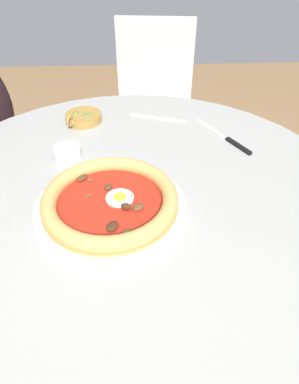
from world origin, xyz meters
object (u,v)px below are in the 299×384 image
at_px(dining_table, 134,238).
at_px(ramekin_capers, 67,152).
at_px(cafe_chair_spare_near, 154,101).
at_px(pizza_on_plate, 110,201).
at_px(fork_utensil, 158,118).
at_px(steak_knife, 230,141).
at_px(olive_pan, 83,117).

relative_size(dining_table, ramekin_capers, 15.61).
bearing_deg(cafe_chair_spare_near, ramekin_capers, -107.82).
bearing_deg(cafe_chair_spare_near, pizza_on_plate, -98.20).
relative_size(pizza_on_plate, cafe_chair_spare_near, 0.36).
bearing_deg(dining_table, ramekin_capers, 137.52).
distance_m(ramekin_capers, cafe_chair_spare_near, 0.89).
bearing_deg(fork_utensil, pizza_on_plate, -107.24).
bearing_deg(cafe_chair_spare_near, steak_knife, -77.72).
distance_m(dining_table, cafe_chair_spare_near, 0.97).
bearing_deg(fork_utensil, cafe_chair_spare_near, 87.91).
xyz_separation_m(dining_table, cafe_chair_spare_near, (0.10, 0.96, -0.08)).
bearing_deg(steak_knife, ramekin_capers, -172.36).
xyz_separation_m(pizza_on_plate, steak_knife, (0.31, 0.25, -0.02)).
bearing_deg(fork_utensil, olive_pan, -177.81).
bearing_deg(steak_knife, fork_utensil, 142.58).
bearing_deg(steak_knife, olive_pan, 161.70).
bearing_deg(dining_table, cafe_chair_spare_near, 83.94).
bearing_deg(pizza_on_plate, olive_pan, 104.03).
distance_m(dining_table, pizza_on_plate, 0.18).
relative_size(steak_knife, ramekin_capers, 2.94).
height_order(dining_table, fork_utensil, fork_utensil).
xyz_separation_m(steak_knife, cafe_chair_spare_near, (-0.16, 0.76, -0.23)).
bearing_deg(ramekin_capers, steak_knife, 7.64).
bearing_deg(olive_pan, steak_knife, -18.30).
distance_m(ramekin_capers, fork_utensil, 0.31).
bearing_deg(steak_knife, dining_table, -142.65).
distance_m(ramekin_capers, olive_pan, 0.19).
height_order(dining_table, cafe_chair_spare_near, cafe_chair_spare_near).
height_order(steak_knife, ramekin_capers, ramekin_capers).
height_order(pizza_on_plate, ramekin_capers, pizza_on_plate).
distance_m(fork_utensil, cafe_chair_spare_near, 0.66).
height_order(steak_knife, fork_utensil, steak_knife).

